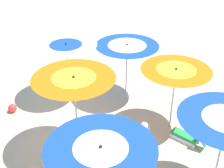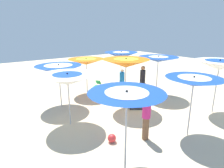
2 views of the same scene
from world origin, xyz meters
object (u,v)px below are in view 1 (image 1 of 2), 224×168
Objects in this scene: beach_umbrella_3 at (66,50)px; beach_umbrella_4 at (74,84)px; lounger_1 at (61,157)px; beach_ball at (12,108)px; lounger_0 at (188,137)px; beach_umbrella_7 at (176,75)px; beach_umbrella_6 at (127,51)px; beachgoer_0 at (143,145)px; beachgoer_2 at (104,161)px; beach_umbrella_5 at (101,153)px.

beach_umbrella_4 is (-3.04, -0.05, 0.34)m from beach_umbrella_3.
lounger_1 reaches higher than beach_ball.
beach_umbrella_7 is at bearing -19.32° from lounger_0.
beach_umbrella_6 is 2.33m from beach_umbrella_7.
beach_umbrella_3 reaches higher than lounger_0.
beach_umbrella_7 is 7.29× the size of beach_ball.
beach_umbrella_7 is 5.87m from beach_ball.
beachgoer_0 is (-3.72, 0.40, -1.12)m from beach_umbrella_6.
lounger_1 is at bearing 53.63° from lounger_0.
beachgoer_2 is at bearing -146.93° from beach_ball.
lounger_0 is 6.15m from beach_ball.
beach_umbrella_5 is 1.50× the size of beachgoer_0.
beachgoer_2 is (-2.20, 2.59, -0.99)m from beach_umbrella_7.
beach_umbrella_4 is at bearing 141.39° from beach_umbrella_6.
beachgoer_0 is (-1.63, 1.42, -1.17)m from beach_umbrella_7.
beach_umbrella_3 is 1.39× the size of beachgoer_0.
beach_ball is (5.06, 2.44, -2.06)m from beach_umbrella_5.
beach_umbrella_4 is at bearing -49.13° from beachgoer_2.
lounger_1 is 0.66× the size of beachgoer_0.
beach_umbrella_4 is at bearing -138.14° from beach_ball.
beach_umbrella_6 is at bearing -38.61° from beach_umbrella_4.
beach_umbrella_7 is (-2.53, -3.15, 0.04)m from beach_umbrella_3.
lounger_1 is (2.20, 0.85, -2.01)m from beach_umbrella_5.
beach_umbrella_7 is 2.46m from beachgoer_0.
beach_umbrella_4 is 3.34m from beach_umbrella_6.
beach_umbrella_4 is 3.16m from beach_umbrella_7.
beach_umbrella_7 is 1.39× the size of beachgoer_0.
lounger_0 is at bearing -130.23° from beachgoer_2.
beach_umbrella_3 is 3.96m from lounger_1.
lounger_0 is at bearing -134.13° from beach_umbrella_3.
beach_umbrella_5 is at bearing 101.63° from beachgoer_2.
beach_umbrella_4 is at bearing -59.60° from beachgoer_0.
beach_umbrella_3 is at bearing -59.24° from beachgoer_2.
beach_umbrella_3 is 4.05m from beach_umbrella_7.
beach_umbrella_4 is at bearing 6.47° from beach_umbrella_5.
beach_umbrella_7 is at bearing -40.32° from lounger_1.
beach_ball is at bearing 41.86° from beach_umbrella_4.
beach_umbrella_6 is at bearing -18.59° from beach_umbrella_5.
beach_umbrella_4 reaches higher than beach_ball.
beach_umbrella_4 reaches higher than lounger_0.
beach_umbrella_5 is at bearing -176.44° from beach_umbrella_3.
beach_umbrella_7 reaches higher than beachgoer_2.
beach_umbrella_3 is at bearing -72.73° from beach_ball.
beach_ball is at bearing 63.78° from lounger_1.
beach_ball is (2.39, 2.14, -2.15)m from beach_umbrella_4.
beach_umbrella_5 reaches higher than beach_umbrella_6.
beach_ball is (-0.21, 4.22, -1.80)m from beach_umbrella_6.
beach_umbrella_4 is 2.50m from beachgoer_0.
beach_umbrella_4 reaches higher than beach_umbrella_5.
beachgoer_2 is (-1.69, -0.52, -1.29)m from beach_umbrella_4.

